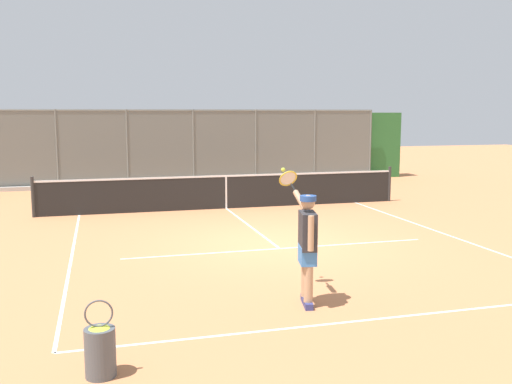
{
  "coord_description": "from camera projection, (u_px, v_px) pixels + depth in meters",
  "views": [
    {
      "loc": [
        3.43,
        11.12,
        2.73
      ],
      "look_at": [
        0.26,
        -0.39,
        1.05
      ],
      "focal_mm": 39.92,
      "sensor_mm": 36.0,
      "label": 1
    }
  ],
  "objects": [
    {
      "name": "ground_plane",
      "position": [
        273.0,
        244.0,
        11.9
      ],
      "size": [
        60.0,
        60.0,
        0.0
      ],
      "primitive_type": "plane",
      "color": "#C67A4C"
    },
    {
      "name": "court_line_markings",
      "position": [
        285.0,
        252.0,
        11.15
      ],
      "size": [
        8.09,
        9.14,
        0.01
      ],
      "color": "white",
      "rests_on": "ground"
    },
    {
      "name": "fence_backdrop",
      "position": [
        191.0,
        148.0,
        22.08
      ],
      "size": [
        17.67,
        1.37,
        2.83
      ],
      "color": "slate",
      "rests_on": "ground"
    },
    {
      "name": "tennis_net",
      "position": [
        226.0,
        191.0,
        16.18
      ],
      "size": [
        10.4,
        0.09,
        1.07
      ],
      "color": "#2D2D2D",
      "rests_on": "ground"
    },
    {
      "name": "tennis_player",
      "position": [
        307.0,
        242.0,
        8.01
      ],
      "size": [
        0.32,
        1.37,
        1.88
      ],
      "rotation": [
        0.0,
        0.0,
        -1.78
      ],
      "color": "navy",
      "rests_on": "ground"
    },
    {
      "name": "tennis_ball_mid_court",
      "position": [
        310.0,
        208.0,
        16.08
      ],
      "size": [
        0.07,
        0.07,
        0.07
      ],
      "primitive_type": "sphere",
      "color": "#C1D138",
      "rests_on": "ground"
    },
    {
      "name": "ball_basket",
      "position": [
        100.0,
        349.0,
        5.88
      ],
      "size": [
        0.32,
        0.32,
        0.83
      ],
      "color": "#4C5156",
      "rests_on": "ground"
    }
  ]
}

